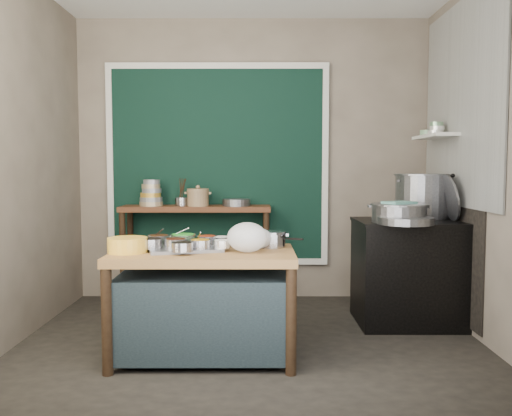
{
  "coord_description": "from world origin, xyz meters",
  "views": [
    {
      "loc": [
        0.05,
        -3.99,
        1.32
      ],
      "look_at": [
        0.04,
        0.25,
        1.01
      ],
      "focal_mm": 38.0,
      "sensor_mm": 36.0,
      "label": 1
    }
  ],
  "objects_px": {
    "back_counter": "(196,254)",
    "stove_block": "(410,274)",
    "utensil_cup": "(182,202)",
    "steamer": "(399,213)",
    "ceramic_crock": "(198,198)",
    "stock_pot": "(422,196)",
    "yellow_basin": "(128,245)",
    "condiment_tray": "(185,249)",
    "saucepan": "(272,239)",
    "prep_table": "(204,305)"
  },
  "relations": [
    {
      "from": "utensil_cup",
      "to": "steamer",
      "type": "height_order",
      "value": "same"
    },
    {
      "from": "yellow_basin",
      "to": "utensil_cup",
      "type": "distance_m",
      "value": 1.68
    },
    {
      "from": "back_counter",
      "to": "stock_pot",
      "type": "height_order",
      "value": "stock_pot"
    },
    {
      "from": "ceramic_crock",
      "to": "steamer",
      "type": "distance_m",
      "value": 1.93
    },
    {
      "from": "condiment_tray",
      "to": "saucepan",
      "type": "relative_size",
      "value": 2.34
    },
    {
      "from": "stove_block",
      "to": "ceramic_crock",
      "type": "height_order",
      "value": "ceramic_crock"
    },
    {
      "from": "ceramic_crock",
      "to": "stock_pot",
      "type": "bearing_deg",
      "value": -13.26
    },
    {
      "from": "stove_block",
      "to": "stock_pot",
      "type": "relative_size",
      "value": 1.81
    },
    {
      "from": "saucepan",
      "to": "ceramic_crock",
      "type": "distance_m",
      "value": 1.53
    },
    {
      "from": "stove_block",
      "to": "condiment_tray",
      "type": "height_order",
      "value": "stove_block"
    },
    {
      "from": "prep_table",
      "to": "back_counter",
      "type": "relative_size",
      "value": 0.86
    },
    {
      "from": "steamer",
      "to": "ceramic_crock",
      "type": "bearing_deg",
      "value": 153.15
    },
    {
      "from": "prep_table",
      "to": "ceramic_crock",
      "type": "bearing_deg",
      "value": 97.19
    },
    {
      "from": "back_counter",
      "to": "condiment_tray",
      "type": "height_order",
      "value": "back_counter"
    },
    {
      "from": "yellow_basin",
      "to": "back_counter",
      "type": "bearing_deg",
      "value": 80.5
    },
    {
      "from": "yellow_basin",
      "to": "utensil_cup",
      "type": "height_order",
      "value": "utensil_cup"
    },
    {
      "from": "prep_table",
      "to": "yellow_basin",
      "type": "height_order",
      "value": "yellow_basin"
    },
    {
      "from": "stove_block",
      "to": "yellow_basin",
      "type": "distance_m",
      "value": 2.39
    },
    {
      "from": "prep_table",
      "to": "back_counter",
      "type": "height_order",
      "value": "back_counter"
    },
    {
      "from": "back_counter",
      "to": "yellow_basin",
      "type": "height_order",
      "value": "back_counter"
    },
    {
      "from": "stove_block",
      "to": "utensil_cup",
      "type": "xyz_separation_m",
      "value": [
        -2.04,
        0.74,
        0.57
      ]
    },
    {
      "from": "back_counter",
      "to": "steamer",
      "type": "distance_m",
      "value": 2.03
    },
    {
      "from": "prep_table",
      "to": "condiment_tray",
      "type": "height_order",
      "value": "condiment_tray"
    },
    {
      "from": "saucepan",
      "to": "utensil_cup",
      "type": "bearing_deg",
      "value": 144.81
    },
    {
      "from": "stove_block",
      "to": "utensil_cup",
      "type": "bearing_deg",
      "value": 160.07
    },
    {
      "from": "back_counter",
      "to": "stove_block",
      "type": "xyz_separation_m",
      "value": [
        1.9,
        -0.73,
        -0.05
      ]
    },
    {
      "from": "condiment_tray",
      "to": "stock_pot",
      "type": "distance_m",
      "value": 2.23
    },
    {
      "from": "ceramic_crock",
      "to": "stock_pot",
      "type": "distance_m",
      "value": 2.08
    },
    {
      "from": "utensil_cup",
      "to": "ceramic_crock",
      "type": "relative_size",
      "value": 0.62
    },
    {
      "from": "ceramic_crock",
      "to": "stove_block",
      "type": "bearing_deg",
      "value": -20.2
    },
    {
      "from": "condiment_tray",
      "to": "back_counter",
      "type": "bearing_deg",
      "value": 93.58
    },
    {
      "from": "back_counter",
      "to": "utensil_cup",
      "type": "distance_m",
      "value": 0.53
    },
    {
      "from": "yellow_basin",
      "to": "stock_pot",
      "type": "relative_size",
      "value": 0.54
    },
    {
      "from": "yellow_basin",
      "to": "ceramic_crock",
      "type": "bearing_deg",
      "value": 79.43
    },
    {
      "from": "utensil_cup",
      "to": "saucepan",
      "type": "bearing_deg",
      "value": -59.04
    },
    {
      "from": "yellow_basin",
      "to": "utensil_cup",
      "type": "xyz_separation_m",
      "value": [
        0.14,
        1.66,
        0.19
      ]
    },
    {
      "from": "back_counter",
      "to": "stock_pot",
      "type": "relative_size",
      "value": 2.92
    },
    {
      "from": "stock_pot",
      "to": "saucepan",
      "type": "bearing_deg",
      "value": -146.77
    },
    {
      "from": "prep_table",
      "to": "yellow_basin",
      "type": "bearing_deg",
      "value": -172.4
    },
    {
      "from": "back_counter",
      "to": "steamer",
      "type": "xyz_separation_m",
      "value": [
        1.75,
        -0.91,
        0.48
      ]
    },
    {
      "from": "stove_block",
      "to": "yellow_basin",
      "type": "relative_size",
      "value": 3.38
    },
    {
      "from": "stove_block",
      "to": "utensil_cup",
      "type": "distance_m",
      "value": 2.24
    },
    {
      "from": "saucepan",
      "to": "steamer",
      "type": "bearing_deg",
      "value": 48.84
    },
    {
      "from": "yellow_basin",
      "to": "ceramic_crock",
      "type": "height_order",
      "value": "ceramic_crock"
    },
    {
      "from": "saucepan",
      "to": "ceramic_crock",
      "type": "relative_size",
      "value": 0.94
    },
    {
      "from": "saucepan",
      "to": "prep_table",
      "type": "bearing_deg",
      "value": -135.06
    },
    {
      "from": "stove_block",
      "to": "saucepan",
      "type": "xyz_separation_m",
      "value": [
        -1.19,
        -0.67,
        0.38
      ]
    },
    {
      "from": "condiment_tray",
      "to": "saucepan",
      "type": "height_order",
      "value": "saucepan"
    },
    {
      "from": "back_counter",
      "to": "yellow_basin",
      "type": "distance_m",
      "value": 1.7
    },
    {
      "from": "utensil_cup",
      "to": "steamer",
      "type": "bearing_deg",
      "value": -26.04
    }
  ]
}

